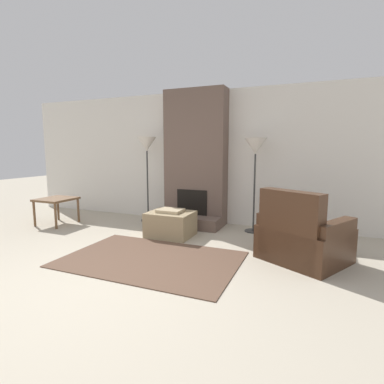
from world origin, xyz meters
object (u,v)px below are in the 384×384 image
armchair (301,239)px  ottoman (171,224)px  side_table (56,202)px  floor_lamp_left (147,148)px  floor_lamp_right (255,151)px

armchair → ottoman: bearing=18.5°
ottoman → armchair: (2.11, -0.41, 0.09)m
armchair → side_table: size_ratio=1.96×
floor_lamp_left → floor_lamp_right: (2.18, 0.00, -0.05)m
side_table → floor_lamp_right: (3.69, 0.94, 1.00)m
ottoman → side_table: 2.45m
side_table → floor_lamp_right: floor_lamp_right is taller
ottoman → floor_lamp_right: size_ratio=0.45×
ottoman → side_table: size_ratio=1.14×
side_table → armchair: bearing=-3.6°
ottoman → floor_lamp_left: floor_lamp_left is taller
ottoman → floor_lamp_right: bearing=33.0°
floor_lamp_right → ottoman: bearing=-147.0°
floor_lamp_right → armchair: bearing=-55.1°
ottoman → floor_lamp_left: 1.77m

